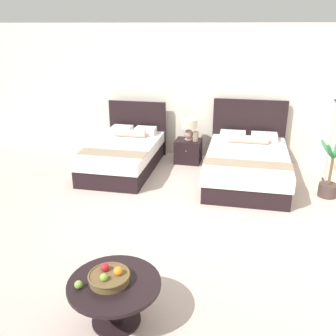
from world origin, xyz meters
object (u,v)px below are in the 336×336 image
(vase, at_px, (196,136))
(potted_palm, at_px, (329,180))
(table_lamp, at_px, (189,126))
(bed_near_window, at_px, (124,154))
(coffee_table, at_px, (115,292))
(nightstand, at_px, (188,151))
(fruit_bowl, at_px, (109,277))
(bed_near_corner, at_px, (247,163))
(loose_apple, at_px, (79,285))
(floor_lamp_corner, at_px, (336,143))

(vase, xyz_separation_m, potted_palm, (2.34, -1.01, -0.28))
(table_lamp, bearing_deg, bed_near_window, -148.90)
(table_lamp, height_order, coffee_table, table_lamp)
(nightstand, distance_m, fruit_bowl, 4.43)
(bed_near_corner, distance_m, fruit_bowl, 3.93)
(loose_apple, bearing_deg, bed_near_window, 104.32)
(nightstand, xyz_separation_m, potted_palm, (2.49, -1.05, 0.05))
(bed_near_window, relative_size, potted_palm, 2.26)
(bed_near_corner, height_order, nightstand, bed_near_corner)
(bed_near_corner, bearing_deg, potted_palm, -17.02)
(bed_near_window, bearing_deg, table_lamp, 31.10)
(bed_near_corner, xyz_separation_m, fruit_bowl, (-1.06, -3.78, 0.19))
(nightstand, relative_size, table_lamp, 1.20)
(nightstand, bearing_deg, bed_near_corner, -28.91)
(nightstand, bearing_deg, floor_lamp_corner, -9.09)
(floor_lamp_corner, bearing_deg, table_lamp, 170.49)
(coffee_table, xyz_separation_m, floor_lamp_corner, (2.48, 4.00, 0.39))
(nightstand, bearing_deg, potted_palm, -22.89)
(coffee_table, bearing_deg, bed_near_corner, 74.89)
(loose_apple, distance_m, floor_lamp_corner, 4.99)
(bed_near_window, xyz_separation_m, floor_lamp_corner, (3.75, 0.23, 0.43))
(bed_near_window, bearing_deg, coffee_table, -71.35)
(bed_near_window, distance_m, table_lamp, 1.38)
(vase, distance_m, potted_palm, 2.56)
(bed_near_corner, bearing_deg, floor_lamp_corner, 8.87)
(bed_near_corner, relative_size, coffee_table, 2.66)
(table_lamp, xyz_separation_m, potted_palm, (2.49, -1.07, -0.46))
(nightstand, bearing_deg, table_lamp, 90.00)
(bed_near_window, relative_size, nightstand, 4.23)
(table_lamp, relative_size, vase, 2.27)
(vase, relative_size, loose_apple, 2.50)
(nightstand, xyz_separation_m, vase, (0.15, -0.04, 0.32))
(vase, bearing_deg, fruit_bowl, -90.50)
(vase, bearing_deg, loose_apple, -93.37)
(vase, relative_size, floor_lamp_corner, 0.13)
(bed_near_corner, distance_m, potted_palm, 1.38)
(bed_near_corner, xyz_separation_m, coffee_table, (-1.02, -3.78, 0.03))
(vase, xyz_separation_m, loose_apple, (-0.27, -4.53, -0.08))
(nightstand, xyz_separation_m, loose_apple, (-0.12, -4.57, 0.24))
(table_lamp, height_order, vase, table_lamp)
(fruit_bowl, height_order, loose_apple, fruit_bowl)
(table_lamp, relative_size, potted_palm, 0.45)
(floor_lamp_corner, bearing_deg, nightstand, 170.91)
(floor_lamp_corner, bearing_deg, loose_apple, -123.53)
(table_lamp, height_order, floor_lamp_corner, floor_lamp_corner)
(bed_near_corner, xyz_separation_m, vase, (-1.02, 0.61, 0.25))
(potted_palm, bearing_deg, vase, 156.62)
(table_lamp, distance_m, floor_lamp_corner, 2.67)
(bed_near_corner, distance_m, coffee_table, 3.91)
(table_lamp, bearing_deg, floor_lamp_corner, -9.51)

